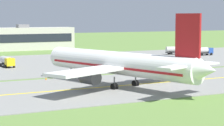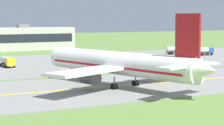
{
  "view_description": "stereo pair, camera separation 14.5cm",
  "coord_description": "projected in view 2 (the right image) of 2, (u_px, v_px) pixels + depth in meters",
  "views": [
    {
      "loc": [
        -38.74,
        -66.58,
        12.1
      ],
      "look_at": [
        -4.57,
        1.81,
        4.0
      ],
      "focal_mm": 69.1,
      "sensor_mm": 36.0,
      "label": 1
    },
    {
      "loc": [
        -38.61,
        -66.64,
        12.1
      ],
      "look_at": [
        -4.57,
        1.81,
        4.0
      ],
      "focal_mm": 69.1,
      "sensor_mm": 36.0,
      "label": 2
    }
  ],
  "objects": [
    {
      "name": "airplane_lead",
      "position": [
        119.0,
        64.0,
        74.73
      ],
      "size": [
        31.84,
        38.81,
        12.7
      ],
      "color": "white",
      "rests_on": "ground"
    },
    {
      "name": "taxiway_centreline",
      "position": [
        139.0,
        84.0,
        77.7
      ],
      "size": [
        220.0,
        0.6,
        0.01
      ],
      "primitive_type": "cube",
      "color": "yellow",
      "rests_on": "taxiway_strip"
    },
    {
      "name": "traffic_cone_near_edge",
      "position": [
        208.0,
        69.0,
        99.4
      ],
      "size": [
        0.44,
        0.44,
        0.6
      ],
      "primitive_type": "cone",
      "color": "orange",
      "rests_on": "ground"
    },
    {
      "name": "apron_pad",
      "position": [
        95.0,
        61.0,
        119.53
      ],
      "size": [
        140.0,
        52.0,
        0.1
      ],
      "primitive_type": "cube",
      "color": "gray",
      "rests_on": "ground"
    },
    {
      "name": "traffic_cone_mid_edge",
      "position": [
        46.0,
        79.0,
        83.11
      ],
      "size": [
        0.44,
        0.44,
        0.6
      ],
      "primitive_type": "cone",
      "color": "orange",
      "rests_on": "ground"
    },
    {
      "name": "service_truck_fuel",
      "position": [
        7.0,
        61.0,
        104.47
      ],
      "size": [
        2.8,
        6.17,
        2.65
      ],
      "color": "yellow",
      "rests_on": "ground"
    },
    {
      "name": "service_truck_pushback",
      "position": [
        204.0,
        51.0,
        137.04
      ],
      "size": [
        6.03,
        2.42,
        2.65
      ],
      "color": "#264CA5",
      "rests_on": "ground"
    },
    {
      "name": "ground_plane",
      "position": [
        139.0,
        85.0,
        77.71
      ],
      "size": [
        500.0,
        500.0,
        0.0
      ],
      "primitive_type": "plane",
      "color": "olive"
    },
    {
      "name": "service_truck_catering",
      "position": [
        175.0,
        50.0,
        140.76
      ],
      "size": [
        6.32,
        3.5,
        2.65
      ],
      "color": "red",
      "rests_on": "ground"
    },
    {
      "name": "taxiway_strip",
      "position": [
        139.0,
        84.0,
        77.71
      ],
      "size": [
        240.0,
        28.0,
        0.1
      ],
      "primitive_type": "cube",
      "color": "gray",
      "rests_on": "ground"
    }
  ]
}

